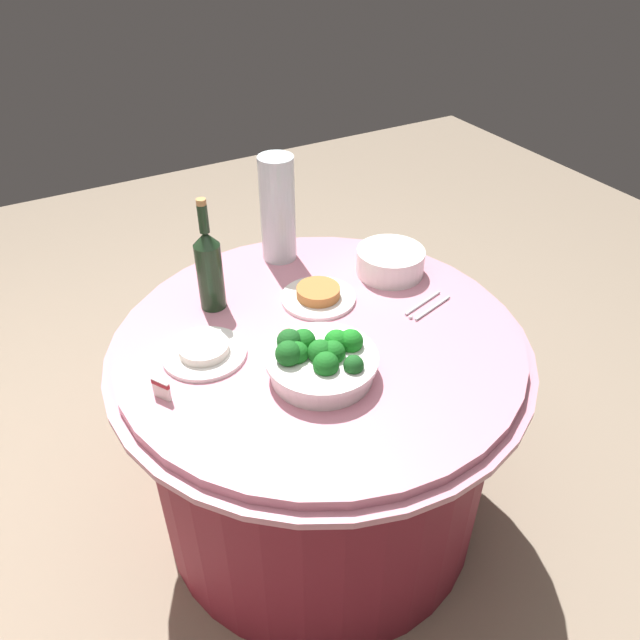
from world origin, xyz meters
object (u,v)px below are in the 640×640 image
Objects in this scene: food_plate_peanuts at (318,295)px; label_placard_front at (161,388)px; broccoli_bowl at (320,360)px; decorative_fruit_vase at (278,212)px; serving_tongs at (426,307)px; wine_bottle at (209,268)px; plate_stack at (390,262)px; food_plate_rice at (204,351)px.

label_placard_front is (-0.18, 0.53, 0.02)m from food_plate_peanuts.
broccoli_bowl reaches higher than food_plate_peanuts.
decorative_fruit_vase is 2.05× the size of serving_tongs.
decorative_fruit_vase is 0.72m from label_placard_front.
food_plate_peanuts is (-0.12, -0.28, -0.11)m from wine_bottle.
plate_stack is 0.82m from label_placard_front.
broccoli_bowl is 0.39m from label_placard_front.
serving_tongs is (-0.31, -0.53, -0.12)m from wine_bottle.
serving_tongs is at bearing -90.51° from label_placard_front.
decorative_fruit_vase is 1.55× the size of food_plate_peanuts.
decorative_fruit_vase is 1.55× the size of food_plate_rice.
wine_bottle is at bearing 79.67° from plate_stack.
serving_tongs is 0.31m from food_plate_peanuts.
label_placard_front is (-0.30, 0.25, -0.10)m from wine_bottle.
plate_stack is 0.62× the size of wine_bottle.
food_plate_rice is at bearing 152.58° from wine_bottle.
food_plate_peanuts is 0.56m from label_placard_front.
food_plate_rice is at bearing 80.16° from serving_tongs.
serving_tongs is at bearing -75.79° from broccoli_bowl.
food_plate_peanuts is at bearing 53.10° from serving_tongs.
food_plate_peanuts is at bearing -70.95° from label_placard_front.
wine_bottle is 6.11× the size of label_placard_front.
plate_stack is at bearing -4.35° from serving_tongs.
decorative_fruit_vase is 0.55m from food_plate_rice.
label_placard_front is at bearing 140.69° from wine_bottle.
label_placard_front reaches higher than food_plate_peanuts.
decorative_fruit_vase is at bearing -2.17° from food_plate_peanuts.
label_placard_front is at bearing 109.05° from food_plate_peanuts.
decorative_fruit_vase is 6.18× the size of label_placard_front.
plate_stack is 0.38m from decorative_fruit_vase.
label_placard_front is at bearing 125.53° from food_plate_rice.
food_plate_peanuts is at bearing 94.57° from plate_stack.
food_plate_peanuts is at bearing 177.83° from decorative_fruit_vase.
decorative_fruit_vase reaches higher than wine_bottle.
serving_tongs is at bearing -126.90° from food_plate_peanuts.
wine_bottle is 0.25m from food_plate_rice.
wine_bottle reaches higher than plate_stack.
food_plate_peanuts is (-0.28, 0.01, -0.15)m from decorative_fruit_vase.
label_placard_front is at bearing 130.48° from decorative_fruit_vase.
plate_stack is at bearing -134.83° from decorative_fruit_vase.
food_plate_rice is 1.00× the size of food_plate_peanuts.
plate_stack is 3.82× the size of label_placard_front.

